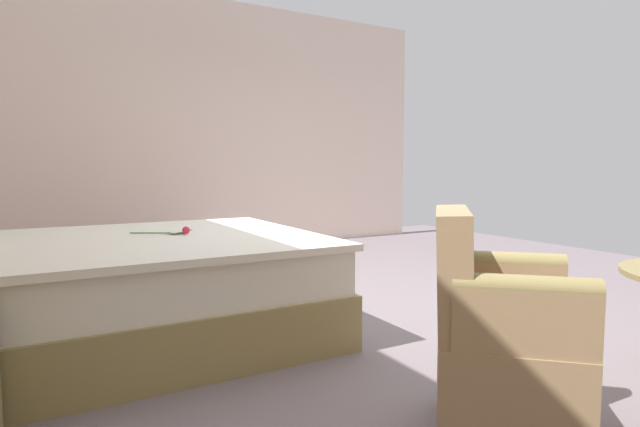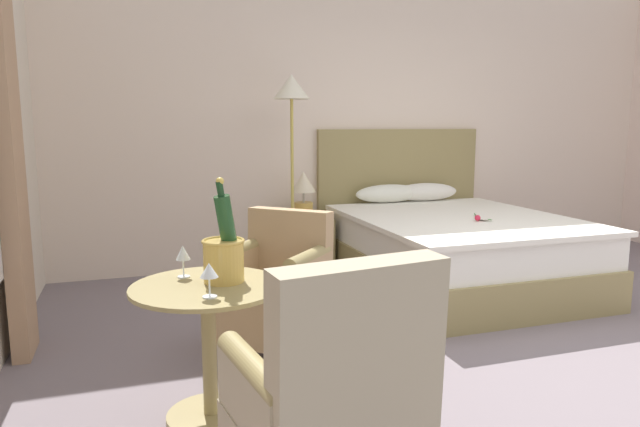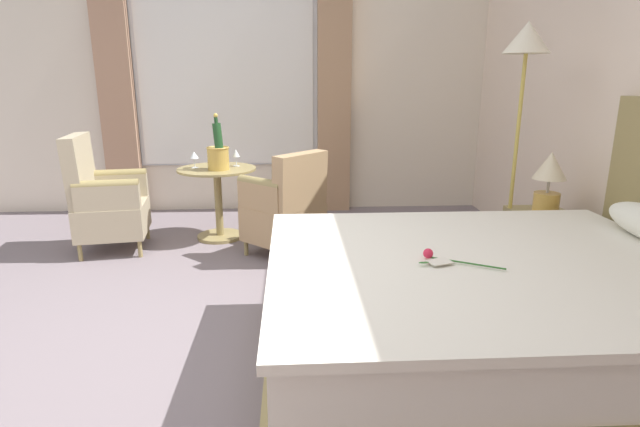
# 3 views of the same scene
# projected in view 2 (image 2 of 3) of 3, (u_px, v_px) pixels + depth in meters

# --- Properties ---
(ground_plane) EXTENTS (8.02, 8.02, 0.00)m
(ground_plane) POSITION_uv_depth(u_px,v_px,m) (575.00, 360.00, 3.44)
(ground_plane) COLOR slate
(wall_headboard_side) EXTENTS (6.64, 0.12, 3.15)m
(wall_headboard_side) POSITION_uv_depth(u_px,v_px,m) (380.00, 108.00, 5.90)
(wall_headboard_side) COLOR beige
(wall_headboard_side) RESTS_ON ground
(bed) EXTENTS (1.79, 2.28, 1.36)m
(bed) POSITION_uv_depth(u_px,v_px,m) (450.00, 244.00, 5.08)
(bed) COLOR #948350
(bed) RESTS_ON ground
(nightstand) EXTENTS (0.52, 0.40, 0.53)m
(nightstand) POSITION_uv_depth(u_px,v_px,m) (304.00, 245.00, 5.44)
(nightstand) COLOR #948350
(nightstand) RESTS_ON ground
(bedside_lamp) EXTENTS (0.23, 0.23, 0.44)m
(bedside_lamp) POSITION_uv_depth(u_px,v_px,m) (304.00, 191.00, 5.35)
(bedside_lamp) COLOR gold
(bedside_lamp) RESTS_ON nightstand
(floor_lamp_brass) EXTENTS (0.32, 0.32, 1.84)m
(floor_lamp_brass) POSITION_uv_depth(u_px,v_px,m) (292.00, 111.00, 5.01)
(floor_lamp_brass) COLOR gold
(floor_lamp_brass) RESTS_ON ground
(side_table_round) EXTENTS (0.72, 0.72, 0.67)m
(side_table_round) POSITION_uv_depth(u_px,v_px,m) (209.00, 336.00, 2.70)
(side_table_round) COLOR #948350
(side_table_round) RESTS_ON ground
(champagne_bucket) EXTENTS (0.20, 0.20, 0.50)m
(champagne_bucket) POSITION_uv_depth(u_px,v_px,m) (224.00, 252.00, 2.69)
(champagne_bucket) COLOR gold
(champagne_bucket) RESTS_ON side_table_round
(wine_glass_near_bucket) EXTENTS (0.07, 0.07, 0.16)m
(wine_glass_near_bucket) POSITION_uv_depth(u_px,v_px,m) (183.00, 254.00, 2.77)
(wine_glass_near_bucket) COLOR white
(wine_glass_near_bucket) RESTS_ON side_table_round
(wine_glass_near_edge) EXTENTS (0.08, 0.08, 0.15)m
(wine_glass_near_edge) POSITION_uv_depth(u_px,v_px,m) (209.00, 272.00, 2.45)
(wine_glass_near_edge) COLOR white
(wine_glass_near_edge) RESTS_ON side_table_round
(armchair_by_window) EXTENTS (0.76, 0.76, 0.89)m
(armchair_by_window) POSITION_uv_depth(u_px,v_px,m) (278.00, 291.00, 3.45)
(armchair_by_window) COLOR #948350
(armchair_by_window) RESTS_ON ground
(armchair_facing_bed) EXTENTS (0.67, 0.65, 1.01)m
(armchair_facing_bed) POSITION_uv_depth(u_px,v_px,m) (331.00, 416.00, 1.91)
(armchair_facing_bed) COLOR #948350
(armchair_facing_bed) RESTS_ON ground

